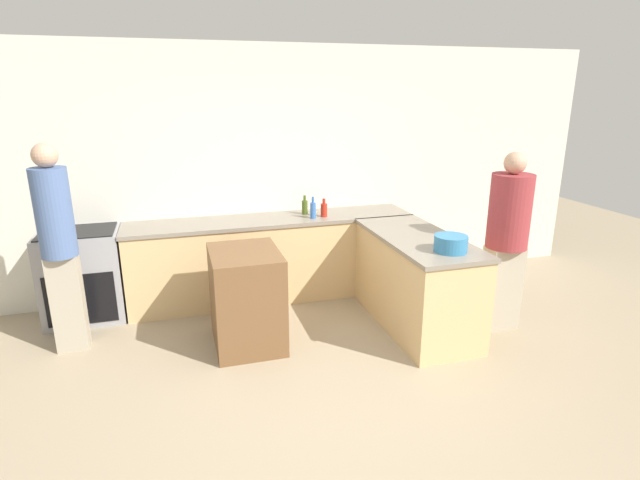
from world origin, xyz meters
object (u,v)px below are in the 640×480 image
Objects in this scene: island_table at (247,298)px; hot_sauce_bottle at (324,210)px; water_bottle_blue at (313,210)px; range_oven at (83,275)px; mixing_bowl at (451,244)px; olive_oil_bottle at (305,207)px; person_by_range at (58,241)px; person_at_peninsula at (507,237)px.

hot_sauce_bottle reaches higher than island_table.
water_bottle_blue is (0.86, 0.86, 0.56)m from island_table.
mixing_bowl is at bearing -26.39° from range_oven.
hot_sauce_bottle is at bearing 41.91° from island_table.
water_bottle_blue reaches higher than range_oven.
range_oven is 2.36m from olive_oil_bottle.
island_table is 1.65m from person_by_range.
olive_oil_bottle is at bearing 1.79° from range_oven.
mixing_bowl is (3.15, -1.56, 0.52)m from range_oven.
olive_oil_bottle is at bearing 100.64° from water_bottle_blue.
island_table is at bearing -127.87° from olive_oil_bottle.
mixing_bowl is 3.31m from person_by_range.
mixing_bowl is at bearing -62.58° from olive_oil_bottle.
olive_oil_bottle is at bearing 17.22° from person_by_range.
water_bottle_blue is (-0.81, 1.43, 0.02)m from mixing_bowl.
person_at_peninsula is (3.90, -0.71, -0.09)m from person_by_range.
range_oven is 4.12m from person_at_peninsula.
person_at_peninsula reaches higher than mixing_bowl.
person_at_peninsula is (0.72, 0.20, -0.06)m from mixing_bowl.
person_by_range is (-3.19, 0.91, 0.04)m from mixing_bowl.
range_oven is 2.53m from hot_sauce_bottle.
range_oven is 0.50× the size of person_by_range.
hot_sauce_bottle is 0.12× the size of person_at_peninsula.
range_oven is 2.41m from water_bottle_blue.
person_by_range is (-1.51, 0.34, 0.57)m from island_table.
range_oven is at bearing -178.21° from olive_oil_bottle.
person_at_peninsula is at bearing -42.18° from hot_sauce_bottle.
person_at_peninsula is at bearing -38.88° from water_bottle_blue.
range_oven is 4.59× the size of hot_sauce_bottle.
person_by_range is at bearing -167.50° from hot_sauce_bottle.
olive_oil_bottle is at bearing 135.17° from hot_sauce_bottle.
mixing_bowl is 1.42× the size of hot_sauce_bottle.
hot_sauce_bottle is (-0.68, 1.47, 0.01)m from mixing_bowl.
island_table is 0.52× the size of person_at_peninsula.
island_table is 1.34m from water_bottle_blue.
person_by_range is at bearing -162.78° from olive_oil_bottle.
person_by_range is at bearing -93.05° from range_oven.
olive_oil_bottle is 0.12× the size of person_by_range.
hot_sauce_bottle is 0.14m from water_bottle_blue.
hot_sauce_bottle is (1.00, 0.89, 0.54)m from island_table.
island_table is at bearing -138.09° from hot_sauce_bottle.
water_bottle_blue is (-0.13, -0.03, 0.01)m from hot_sauce_bottle.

